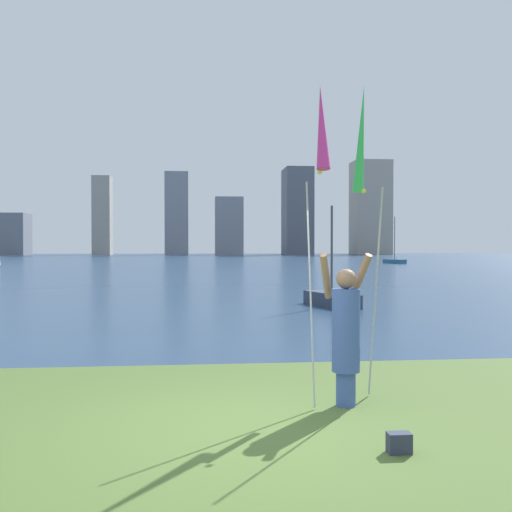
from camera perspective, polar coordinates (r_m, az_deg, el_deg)
name	(u,v)px	position (r m, az deg, el deg)	size (l,w,h in m)	color
ground	(202,266)	(57.45, -5.26, -0.94)	(120.00, 138.00, 0.12)	#4C662D
person	(346,331)	(7.63, 8.66, -7.15)	(0.71, 0.53, 1.94)	#3F59A5
kite_flag_left	(321,138)	(7.09, 6.29, 11.28)	(0.16, 1.15, 3.92)	#B2B2B7
kite_flag_right	(361,146)	(8.57, 10.14, 10.41)	(0.16, 1.23, 4.24)	#B2B2B7
bag	(399,443)	(6.26, 13.64, -17.11)	(0.23, 0.14, 0.20)	#33384C
sailboat_1	(332,298)	(19.73, 7.30, -4.07)	(1.49, 2.65, 3.32)	#333D51
sailboat_2	(395,261)	(63.65, 13.21, -0.44)	(1.95, 2.67, 4.91)	#2D6084
skyline_tower_0	(16,234)	(117.60, -22.10, 1.96)	(4.11, 6.01, 7.67)	slate
skyline_tower_1	(102,216)	(115.03, -14.60, 3.79)	(3.30, 4.25, 14.73)	gray
skyline_tower_2	(177,213)	(113.13, -7.66, 4.10)	(4.40, 3.08, 15.66)	gray
skyline_tower_3	(229,226)	(111.36, -2.62, 2.91)	(5.20, 4.02, 10.82)	gray
skyline_tower_4	(297,212)	(114.64, 4.01, 4.30)	(5.18, 7.80, 16.59)	#565B66
skyline_tower_5	(370,208)	(119.04, 10.98, 4.58)	(7.05, 6.57, 18.31)	gray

